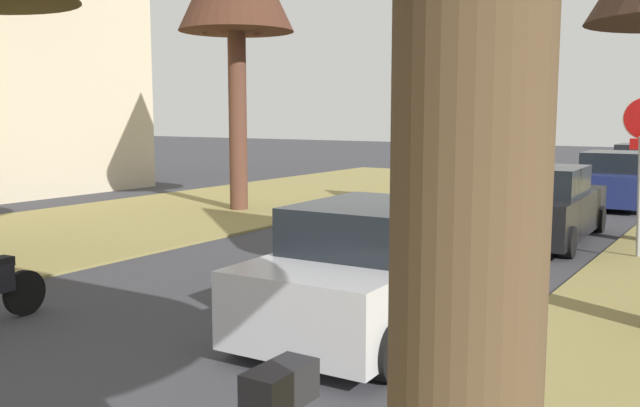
{
  "coord_description": "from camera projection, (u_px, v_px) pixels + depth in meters",
  "views": [
    {
      "loc": [
        6.13,
        0.33,
        2.65
      ],
      "look_at": [
        0.43,
        9.13,
        1.29
      ],
      "focal_mm": 38.96,
      "sensor_mm": 36.0,
      "label": 1
    }
  ],
  "objects": [
    {
      "name": "parked_sedan_silver",
      "position": [
        380.0,
        269.0,
        8.66
      ],
      "size": [
        2.08,
        4.46,
        1.57
      ],
      "color": "#BCBCC1",
      "rests_on": "ground"
    },
    {
      "name": "parked_sedan_black",
      "position": [
        542.0,
        206.0,
        14.55
      ],
      "size": [
        2.08,
        4.46,
        1.57
      ],
      "color": "black",
      "rests_on": "ground"
    },
    {
      "name": "parked_sedan_navy",
      "position": [
        615.0,
        181.0,
        20.1
      ],
      "size": [
        2.08,
        4.46,
        1.57
      ],
      "color": "navy",
      "rests_on": "ground"
    }
  ]
}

